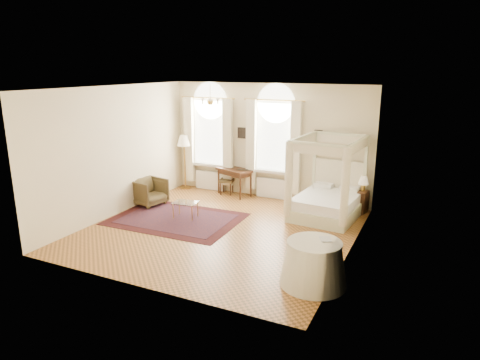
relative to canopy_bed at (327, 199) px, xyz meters
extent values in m
plane|color=#AA6A31|center=(-2.02, -1.96, -0.47)|extent=(6.00, 6.00, 0.00)
plane|color=beige|center=(-2.02, 1.04, 1.18)|extent=(6.00, 0.00, 6.00)
plane|color=beige|center=(-2.02, -4.96, 1.18)|extent=(6.00, 0.00, 6.00)
plane|color=beige|center=(-5.02, -1.96, 1.18)|extent=(0.00, 6.00, 6.00)
plane|color=beige|center=(0.98, -1.96, 1.18)|extent=(0.00, 6.00, 6.00)
plane|color=white|center=(-2.02, -1.96, 2.83)|extent=(6.00, 6.00, 0.00)
cube|color=white|center=(-3.92, 1.01, 1.33)|extent=(1.10, 0.04, 1.90)
cylinder|color=white|center=(-3.92, 1.01, 2.28)|extent=(1.10, 0.04, 1.10)
cube|color=white|center=(-3.92, 0.92, 0.34)|extent=(1.32, 0.24, 0.08)
cube|color=#F9F3CE|center=(-4.59, 0.84, 1.08)|extent=(0.28, 0.14, 2.60)
cube|color=#F9F3CE|center=(-3.25, 0.84, 1.08)|extent=(0.28, 0.14, 2.60)
cube|color=white|center=(-3.92, 0.94, -0.17)|extent=(1.00, 0.12, 0.58)
cube|color=white|center=(-1.82, 1.01, 1.33)|extent=(1.10, 0.04, 1.90)
cylinder|color=white|center=(-1.82, 1.01, 2.28)|extent=(1.10, 0.04, 1.10)
cube|color=white|center=(-1.82, 0.92, 0.34)|extent=(1.32, 0.24, 0.08)
cube|color=#F9F3CE|center=(-2.49, 0.84, 1.08)|extent=(0.28, 0.14, 2.60)
cube|color=#F9F3CE|center=(-1.15, 0.84, 1.08)|extent=(0.28, 0.14, 2.60)
cube|color=white|center=(-1.82, 0.94, -0.17)|extent=(1.00, 0.12, 0.58)
cylinder|color=#B9913D|center=(-2.92, -0.76, 2.63)|extent=(0.02, 0.02, 0.40)
sphere|color=#B9913D|center=(-2.92, -0.76, 2.41)|extent=(0.16, 0.16, 0.16)
sphere|color=#FBEBC3|center=(-2.70, -0.76, 2.48)|extent=(0.07, 0.07, 0.07)
sphere|color=#FBEBC3|center=(-2.81, -0.57, 2.48)|extent=(0.07, 0.07, 0.07)
sphere|color=#FBEBC3|center=(-3.03, -0.57, 2.48)|extent=(0.07, 0.07, 0.07)
sphere|color=#FBEBC3|center=(-3.14, -0.76, 2.48)|extent=(0.07, 0.07, 0.07)
sphere|color=#FBEBC3|center=(-3.03, -0.95, 2.48)|extent=(0.07, 0.07, 0.07)
sphere|color=#FBEBC3|center=(-2.81, -0.95, 2.48)|extent=(0.07, 0.07, 0.07)
cube|color=black|center=(-2.87, 1.01, 1.38)|extent=(0.26, 0.03, 0.32)
cube|color=black|center=(-0.57, 1.01, 1.48)|extent=(0.22, 0.03, 0.26)
cube|color=beige|center=(0.00, 0.01, -0.31)|extent=(1.65, 1.97, 0.32)
cube|color=white|center=(0.00, 0.01, -0.03)|extent=(1.55, 1.87, 0.25)
cube|color=#F9F3CE|center=(0.08, 0.90, 0.32)|extent=(1.50, 0.20, 1.06)
cube|color=beige|center=(-0.62, 0.94, 0.54)|extent=(0.09, 0.09, 2.03)
cube|color=beige|center=(0.77, 0.82, 0.54)|extent=(0.09, 0.09, 2.03)
cube|color=beige|center=(-0.77, -0.80, 0.54)|extent=(0.09, 0.09, 2.03)
cube|color=beige|center=(0.62, -0.92, 0.54)|extent=(0.09, 0.09, 2.03)
cube|color=beige|center=(0.07, 0.88, 1.56)|extent=(1.50, 0.20, 0.07)
cube|color=beige|center=(-0.07, -0.86, 1.56)|extent=(1.50, 0.20, 0.07)
cube|color=beige|center=(-0.69, 0.07, 1.56)|extent=(0.23, 1.85, 0.07)
cube|color=beige|center=(0.69, -0.05, 1.56)|extent=(0.23, 1.85, 0.07)
cube|color=#F9F3CE|center=(0.07, 0.88, 1.43)|extent=(1.55, 0.17, 0.25)
cube|color=#F9F3CE|center=(-0.07, -0.86, 1.43)|extent=(1.55, 0.17, 0.25)
cube|color=#F9F3CE|center=(-0.69, 0.07, 1.43)|extent=(0.20, 1.90, 0.25)
cube|color=#F9F3CE|center=(0.69, -0.05, 1.43)|extent=(0.20, 1.90, 0.25)
cylinder|color=#F9F3CE|center=(-0.77, -0.80, 0.63)|extent=(0.19, 0.19, 1.85)
cylinder|color=#F9F3CE|center=(0.62, -0.92, 0.63)|extent=(0.19, 0.19, 1.85)
cube|color=#3B1E10|center=(0.68, 0.74, -0.17)|extent=(0.48, 0.45, 0.59)
cylinder|color=#B9913D|center=(0.76, 0.78, 0.22)|extent=(0.11, 0.11, 0.19)
cone|color=#FBEBC3|center=(0.76, 0.78, 0.41)|extent=(0.26, 0.26, 0.21)
cube|color=#3B1E10|center=(-2.98, 0.74, 0.31)|extent=(1.21, 0.91, 0.06)
cube|color=#3B1E10|center=(-2.98, 0.74, 0.21)|extent=(1.07, 0.77, 0.11)
cylinder|color=#3B1E10|center=(-3.35, 1.11, -0.09)|extent=(0.05, 0.05, 0.76)
cylinder|color=#3B1E10|center=(-2.46, 0.77, -0.09)|extent=(0.05, 0.05, 0.76)
cylinder|color=#3B1E10|center=(-3.50, 0.70, -0.09)|extent=(0.05, 0.05, 0.76)
cylinder|color=#3B1E10|center=(-2.61, 0.36, -0.09)|extent=(0.05, 0.05, 0.76)
imported|color=black|center=(-2.70, 0.70, 0.36)|extent=(0.39, 0.31, 0.03)
cube|color=#4D3F21|center=(-3.25, 0.74, -0.05)|extent=(0.48, 0.48, 0.08)
cylinder|color=#3B1E10|center=(-3.36, 0.56, -0.28)|extent=(0.04, 0.04, 0.38)
cylinder|color=#3B1E10|center=(-3.07, 0.63, -0.28)|extent=(0.04, 0.04, 0.38)
cylinder|color=#3B1E10|center=(-3.43, 0.85, -0.28)|extent=(0.04, 0.04, 0.38)
cylinder|color=#3B1E10|center=(-3.14, 0.92, -0.28)|extent=(0.04, 0.04, 0.38)
imported|color=#46391E|center=(-4.72, -1.11, -0.10)|extent=(0.96, 0.94, 0.74)
cube|color=silver|center=(-3.23, -1.60, -0.06)|extent=(0.65, 0.49, 0.02)
cylinder|color=#B9913D|center=(-3.47, -1.79, -0.27)|extent=(0.02, 0.02, 0.40)
cylinder|color=#B9913D|center=(-2.95, -1.74, -0.27)|extent=(0.02, 0.02, 0.40)
cylinder|color=#B9913D|center=(-3.51, -1.45, -0.27)|extent=(0.02, 0.02, 0.40)
cylinder|color=#B9913D|center=(-2.99, -1.40, -0.27)|extent=(0.02, 0.02, 0.40)
cylinder|color=#B9913D|center=(-4.72, 0.74, -0.45)|extent=(0.30, 0.30, 0.03)
cylinder|color=#B9913D|center=(-4.72, 0.74, 0.27)|extent=(0.04, 0.04, 1.49)
cone|color=#FBEBC3|center=(-4.72, 0.74, 1.07)|extent=(0.44, 0.44, 0.32)
cube|color=#3C0E10|center=(-3.39, -1.80, -0.46)|extent=(3.22, 2.35, 0.01)
cube|color=black|center=(-3.39, -1.80, -0.46)|extent=(2.72, 1.85, 0.01)
cone|color=white|center=(0.68, -3.56, -0.09)|extent=(1.18, 1.18, 0.76)
cylinder|color=white|center=(0.68, -3.56, 0.32)|extent=(0.97, 0.97, 0.04)
imported|color=black|center=(0.74, -3.44, 0.35)|extent=(0.27, 0.30, 0.02)
camera|label=1|loc=(2.46, -10.33, 3.28)|focal=32.00mm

